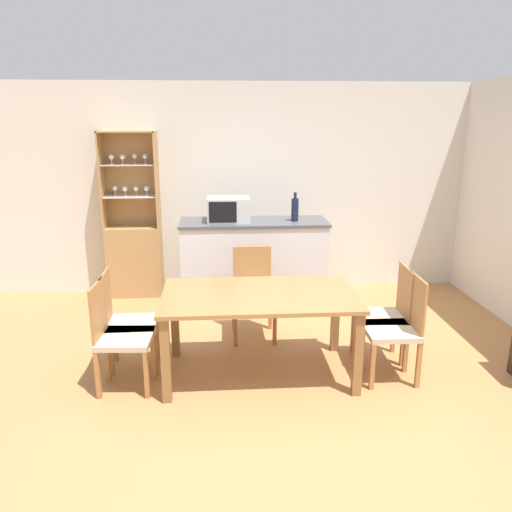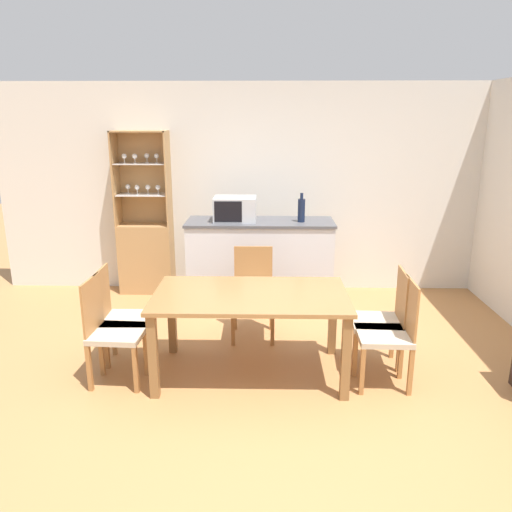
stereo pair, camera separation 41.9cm
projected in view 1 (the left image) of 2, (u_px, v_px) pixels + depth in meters
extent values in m
plane|color=#B27A47|center=(285.00, 392.00, 4.01)|extent=(18.00, 18.00, 0.00)
cube|color=silver|center=(260.00, 189.00, 6.20)|extent=(6.80, 0.06, 2.55)
cube|color=silver|center=(254.00, 266.00, 5.72)|extent=(1.62, 0.55, 0.99)
cube|color=#4C4C51|center=(254.00, 222.00, 5.59)|extent=(1.65, 0.58, 0.03)
cube|color=tan|center=(135.00, 261.00, 6.14)|extent=(0.65, 0.33, 0.86)
cube|color=tan|center=(132.00, 178.00, 6.02)|extent=(0.65, 0.02, 1.13)
cube|color=tan|center=(103.00, 180.00, 5.85)|extent=(0.02, 0.33, 1.13)
cube|color=tan|center=(157.00, 180.00, 5.89)|extent=(0.02, 0.33, 1.13)
cube|color=tan|center=(127.00, 132.00, 5.72)|extent=(0.65, 0.33, 0.02)
cube|color=white|center=(131.00, 196.00, 5.92)|extent=(0.61, 0.28, 0.01)
cube|color=white|center=(129.00, 165.00, 5.82)|extent=(0.61, 0.28, 0.01)
cylinder|color=white|center=(115.00, 195.00, 5.95)|extent=(0.04, 0.04, 0.01)
cylinder|color=white|center=(115.00, 193.00, 5.94)|extent=(0.01, 0.01, 0.06)
sphere|color=white|center=(115.00, 188.00, 5.93)|extent=(0.06, 0.06, 0.06)
cylinder|color=white|center=(112.00, 164.00, 5.78)|extent=(0.04, 0.04, 0.01)
cylinder|color=white|center=(112.00, 161.00, 5.77)|extent=(0.01, 0.01, 0.06)
sphere|color=white|center=(111.00, 157.00, 5.76)|extent=(0.06, 0.06, 0.06)
cylinder|color=white|center=(125.00, 196.00, 5.90)|extent=(0.04, 0.04, 0.01)
cylinder|color=white|center=(125.00, 193.00, 5.90)|extent=(0.01, 0.01, 0.06)
sphere|color=white|center=(125.00, 189.00, 5.88)|extent=(0.06, 0.06, 0.06)
cylinder|color=white|center=(123.00, 164.00, 5.79)|extent=(0.04, 0.04, 0.01)
cylinder|color=white|center=(123.00, 161.00, 5.78)|extent=(0.01, 0.01, 0.06)
sphere|color=white|center=(122.00, 157.00, 5.76)|extent=(0.06, 0.06, 0.06)
cylinder|color=white|center=(136.00, 195.00, 5.93)|extent=(0.04, 0.04, 0.01)
cylinder|color=white|center=(136.00, 193.00, 5.92)|extent=(0.01, 0.01, 0.06)
sphere|color=white|center=(136.00, 188.00, 5.91)|extent=(0.06, 0.06, 0.06)
cylinder|color=white|center=(135.00, 163.00, 5.87)|extent=(0.04, 0.04, 0.01)
cylinder|color=white|center=(135.00, 161.00, 5.86)|extent=(0.01, 0.01, 0.06)
sphere|color=white|center=(134.00, 156.00, 5.84)|extent=(0.06, 0.06, 0.06)
cylinder|color=white|center=(147.00, 195.00, 5.92)|extent=(0.04, 0.04, 0.01)
cylinder|color=white|center=(147.00, 193.00, 5.92)|extent=(0.01, 0.01, 0.06)
sphere|color=white|center=(147.00, 189.00, 5.90)|extent=(0.06, 0.06, 0.06)
cylinder|color=white|center=(145.00, 164.00, 5.84)|extent=(0.04, 0.04, 0.01)
cylinder|color=white|center=(145.00, 161.00, 5.83)|extent=(0.01, 0.01, 0.06)
sphere|color=white|center=(145.00, 157.00, 5.82)|extent=(0.06, 0.06, 0.06)
cube|color=olive|center=(259.00, 295.00, 4.13)|extent=(1.61, 0.92, 0.03)
cube|color=olive|center=(166.00, 361.00, 3.79)|extent=(0.07, 0.07, 0.70)
cube|color=olive|center=(358.00, 354.00, 3.89)|extent=(0.07, 0.07, 0.70)
cube|color=olive|center=(175.00, 320.00, 4.56)|extent=(0.07, 0.07, 0.70)
cube|color=olive|center=(335.00, 316.00, 4.66)|extent=(0.07, 0.07, 0.70)
cube|color=#C1B299|center=(380.00, 318.00, 4.41)|extent=(0.44, 0.44, 0.05)
cube|color=#A8703D|center=(405.00, 292.00, 4.35)|extent=(0.04, 0.39, 0.45)
cube|color=#A8703D|center=(362.00, 351.00, 4.28)|extent=(0.04, 0.04, 0.40)
cube|color=#A8703D|center=(353.00, 332.00, 4.65)|extent=(0.04, 0.04, 0.40)
cube|color=#A8703D|center=(406.00, 350.00, 4.29)|extent=(0.04, 0.04, 0.40)
cube|color=#A8703D|center=(394.00, 332.00, 4.65)|extent=(0.04, 0.04, 0.40)
cube|color=#C1B299|center=(254.00, 297.00, 4.91)|extent=(0.42, 0.42, 0.05)
cube|color=#A8703D|center=(252.00, 268.00, 5.04)|extent=(0.39, 0.02, 0.45)
cube|color=#A8703D|center=(275.00, 325.00, 4.81)|extent=(0.04, 0.04, 0.40)
cube|color=#A8703D|center=(235.00, 327.00, 4.78)|extent=(0.04, 0.04, 0.40)
cube|color=#A8703D|center=(270.00, 311.00, 5.17)|extent=(0.04, 0.04, 0.40)
cube|color=#A8703D|center=(234.00, 312.00, 5.14)|extent=(0.04, 0.04, 0.40)
cube|color=#C1B299|center=(132.00, 325.00, 4.27)|extent=(0.43, 0.43, 0.05)
cube|color=#A8703D|center=(106.00, 299.00, 4.18)|extent=(0.03, 0.39, 0.45)
cube|color=#A8703D|center=(158.00, 338.00, 4.52)|extent=(0.04, 0.04, 0.40)
cube|color=#A8703D|center=(153.00, 358.00, 4.16)|extent=(0.04, 0.04, 0.40)
cube|color=#A8703D|center=(115.00, 340.00, 4.49)|extent=(0.04, 0.04, 0.40)
cube|color=#A8703D|center=(107.00, 360.00, 4.13)|extent=(0.04, 0.04, 0.40)
cube|color=#C1B299|center=(126.00, 338.00, 4.00)|extent=(0.44, 0.44, 0.05)
cube|color=#A8703D|center=(98.00, 310.00, 3.93)|extent=(0.04, 0.39, 0.45)
cube|color=#A8703D|center=(155.00, 353.00, 4.25)|extent=(0.04, 0.04, 0.40)
cube|color=#A8703D|center=(147.00, 375.00, 3.88)|extent=(0.04, 0.04, 0.40)
cube|color=#A8703D|center=(111.00, 353.00, 4.24)|extent=(0.04, 0.04, 0.40)
cube|color=#A8703D|center=(98.00, 375.00, 3.88)|extent=(0.04, 0.04, 0.40)
cube|color=#C1B299|center=(390.00, 331.00, 4.14)|extent=(0.43, 0.43, 0.05)
cube|color=#A8703D|center=(416.00, 303.00, 4.09)|extent=(0.03, 0.39, 0.45)
cube|color=#A8703D|center=(372.00, 366.00, 4.01)|extent=(0.04, 0.04, 0.40)
cube|color=#A8703D|center=(360.00, 346.00, 4.38)|extent=(0.04, 0.04, 0.40)
cube|color=#A8703D|center=(419.00, 365.00, 4.03)|extent=(0.04, 0.04, 0.40)
cube|color=#A8703D|center=(403.00, 345.00, 4.40)|extent=(0.04, 0.04, 0.40)
cube|color=#B7BABF|center=(229.00, 209.00, 5.53)|extent=(0.47, 0.35, 0.27)
cube|color=black|center=(223.00, 212.00, 5.36)|extent=(0.30, 0.01, 0.23)
cylinder|color=#141E38|center=(295.00, 210.00, 5.54)|extent=(0.08, 0.08, 0.25)
cylinder|color=#141E38|center=(295.00, 195.00, 5.49)|extent=(0.03, 0.03, 0.07)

